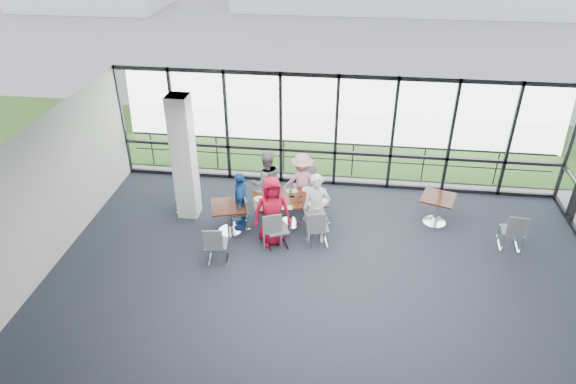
# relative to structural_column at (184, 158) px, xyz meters

# --- Properties ---
(floor) EXTENTS (12.00, 10.00, 0.02)m
(floor) POSITION_rel_structural_column_xyz_m (3.60, -3.00, -1.61)
(floor) COLOR #212531
(floor) RESTS_ON ground
(ceiling) EXTENTS (12.00, 10.00, 0.04)m
(ceiling) POSITION_rel_structural_column_xyz_m (3.60, -3.00, 1.60)
(ceiling) COLOR white
(ceiling) RESTS_ON ground
(wall_left) EXTENTS (0.10, 10.00, 3.20)m
(wall_left) POSITION_rel_structural_column_xyz_m (-2.40, -3.00, 0.00)
(wall_left) COLOR silver
(wall_left) RESTS_ON ground
(curtain_wall_back) EXTENTS (12.00, 0.10, 3.20)m
(curtain_wall_back) POSITION_rel_structural_column_xyz_m (3.60, 2.00, 0.00)
(curtain_wall_back) COLOR white
(curtain_wall_back) RESTS_ON ground
(structural_column) EXTENTS (0.50, 0.50, 3.20)m
(structural_column) POSITION_rel_structural_column_xyz_m (0.00, 0.00, 0.00)
(structural_column) COLOR white
(structural_column) RESTS_ON ground
(apron) EXTENTS (80.00, 70.00, 0.02)m
(apron) POSITION_rel_structural_column_xyz_m (3.60, 7.00, -1.62)
(apron) COLOR gray
(apron) RESTS_ON ground
(grass_strip) EXTENTS (80.00, 5.00, 0.01)m
(grass_strip) POSITION_rel_structural_column_xyz_m (3.60, 5.00, -1.59)
(grass_strip) COLOR #27581A
(grass_strip) RESTS_ON ground
(guard_rail) EXTENTS (12.00, 0.06, 0.06)m
(guard_rail) POSITION_rel_structural_column_xyz_m (3.60, 2.60, -1.10)
(guard_rail) COLOR #2D2D33
(guard_rail) RESTS_ON ground
(main_table) EXTENTS (1.95, 1.39, 0.75)m
(main_table) POSITION_rel_structural_column_xyz_m (2.61, -0.15, -0.99)
(main_table) COLOR black
(main_table) RESTS_ON ground
(side_table_left) EXTENTS (0.98, 0.98, 0.75)m
(side_table_left) POSITION_rel_structural_column_xyz_m (1.20, -0.67, -0.98)
(side_table_left) COLOR black
(side_table_left) RESTS_ON ground
(side_table_right) EXTENTS (0.97, 0.97, 0.75)m
(side_table_right) POSITION_rel_structural_column_xyz_m (6.21, 0.35, -0.98)
(side_table_right) COLOR black
(side_table_right) RESTS_ON ground
(diner_near_left) EXTENTS (0.97, 0.78, 1.73)m
(diner_near_left) POSITION_rel_structural_column_xyz_m (2.30, -0.95, -0.74)
(diner_near_left) COLOR #AE0A26
(diner_near_left) RESTS_ON ground
(diner_near_right) EXTENTS (0.64, 0.47, 1.74)m
(diner_near_right) POSITION_rel_structural_column_xyz_m (3.30, -0.74, -0.73)
(diner_near_right) COLOR silver
(diner_near_right) RESTS_ON ground
(diner_far_left) EXTENTS (0.96, 0.82, 1.69)m
(diner_far_left) POSITION_rel_structural_column_xyz_m (1.95, 0.39, -0.76)
(diner_far_left) COLOR slate
(diner_far_left) RESTS_ON ground
(diner_far_right) EXTENTS (1.08, 0.69, 1.55)m
(diner_far_right) POSITION_rel_structural_column_xyz_m (2.83, 0.64, -0.82)
(diner_far_right) COLOR pink
(diner_far_right) RESTS_ON ground
(diner_end) EXTENTS (0.57, 0.93, 1.51)m
(diner_end) POSITION_rel_structural_column_xyz_m (1.45, -0.41, -0.85)
(diner_end) COLOR #1E54A3
(diner_end) RESTS_ON ground
(chair_main_nl) EXTENTS (0.61, 0.61, 0.95)m
(chair_main_nl) POSITION_rel_structural_column_xyz_m (2.44, -1.12, -1.12)
(chair_main_nl) COLOR slate
(chair_main_nl) RESTS_ON ground
(chair_main_nr) EXTENTS (0.54, 0.54, 0.92)m
(chair_main_nr) POSITION_rel_structural_column_xyz_m (3.38, -0.89, -1.14)
(chair_main_nr) COLOR slate
(chair_main_nr) RESTS_ON ground
(chair_main_fl) EXTENTS (0.43, 0.43, 0.86)m
(chair_main_fl) POSITION_rel_structural_column_xyz_m (1.92, 0.61, -1.17)
(chair_main_fl) COLOR slate
(chair_main_fl) RESTS_ON ground
(chair_main_fr) EXTENTS (0.63, 0.63, 0.99)m
(chair_main_fr) POSITION_rel_structural_column_xyz_m (2.86, 0.85, -1.11)
(chair_main_fr) COLOR slate
(chair_main_fr) RESTS_ON ground
(chair_main_end) EXTENTS (0.58, 0.58, 0.90)m
(chair_main_end) POSITION_rel_structural_column_xyz_m (1.39, -0.45, -1.15)
(chair_main_end) COLOR slate
(chair_main_end) RESTS_ON ground
(chair_spare_la) EXTENTS (0.51, 0.51, 0.92)m
(chair_spare_la) POSITION_rel_structural_column_xyz_m (1.19, -1.81, -1.14)
(chair_spare_la) COLOR slate
(chair_spare_la) RESTS_ON ground
(chair_spare_lb) EXTENTS (0.43, 0.43, 0.82)m
(chair_spare_lb) POSITION_rel_structural_column_xyz_m (-0.15, 0.13, -1.19)
(chair_spare_lb) COLOR slate
(chair_spare_lb) RESTS_ON ground
(chair_spare_r) EXTENTS (0.49, 0.49, 0.93)m
(chair_spare_r) POSITION_rel_structural_column_xyz_m (7.81, -0.47, -1.13)
(chair_spare_r) COLOR slate
(chair_spare_r) RESTS_ON ground
(plate_nl) EXTENTS (0.27, 0.27, 0.01)m
(plate_nl) POSITION_rel_structural_column_xyz_m (2.25, -0.51, -0.84)
(plate_nl) COLOR white
(plate_nl) RESTS_ON main_table
(plate_nr) EXTENTS (0.24, 0.24, 0.01)m
(plate_nr) POSITION_rel_structural_column_xyz_m (3.18, -0.35, -0.84)
(plate_nr) COLOR white
(plate_nr) RESTS_ON main_table
(plate_fl) EXTENTS (0.27, 0.27, 0.01)m
(plate_fl) POSITION_rel_structural_column_xyz_m (2.10, 0.04, -0.84)
(plate_fl) COLOR white
(plate_fl) RESTS_ON main_table
(plate_fr) EXTENTS (0.26, 0.26, 0.01)m
(plate_fr) POSITION_rel_structural_column_xyz_m (2.99, 0.31, -0.84)
(plate_fr) COLOR white
(plate_fr) RESTS_ON main_table
(plate_end) EXTENTS (0.27, 0.27, 0.01)m
(plate_end) POSITION_rel_structural_column_xyz_m (1.89, -0.29, -0.84)
(plate_end) COLOR white
(plate_end) RESTS_ON main_table
(tumbler_a) EXTENTS (0.07, 0.07, 0.15)m
(tumbler_a) POSITION_rel_structural_column_xyz_m (2.44, -0.44, -0.78)
(tumbler_a) COLOR white
(tumbler_a) RESTS_ON main_table
(tumbler_b) EXTENTS (0.07, 0.07, 0.14)m
(tumbler_b) POSITION_rel_structural_column_xyz_m (2.89, -0.29, -0.78)
(tumbler_b) COLOR white
(tumbler_b) RESTS_ON main_table
(tumbler_c) EXTENTS (0.07, 0.07, 0.14)m
(tumbler_c) POSITION_rel_structural_column_xyz_m (2.58, 0.09, -0.78)
(tumbler_c) COLOR white
(tumbler_c) RESTS_ON main_table
(tumbler_d) EXTENTS (0.06, 0.06, 0.13)m
(tumbler_d) POSITION_rel_structural_column_xyz_m (2.02, -0.45, -0.79)
(tumbler_d) COLOR white
(tumbler_d) RESTS_ON main_table
(menu_a) EXTENTS (0.29, 0.23, 0.00)m
(menu_a) POSITION_rel_structural_column_xyz_m (2.59, -0.59, -0.85)
(menu_a) COLOR white
(menu_a) RESTS_ON main_table
(menu_b) EXTENTS (0.31, 0.24, 0.00)m
(menu_b) POSITION_rel_structural_column_xyz_m (3.41, -0.17, -0.85)
(menu_b) COLOR white
(menu_b) RESTS_ON main_table
(menu_c) EXTENTS (0.32, 0.26, 0.00)m
(menu_c) POSITION_rel_structural_column_xyz_m (2.62, 0.20, -0.85)
(menu_c) COLOR white
(menu_c) RESTS_ON main_table
(condiment_caddy) EXTENTS (0.10, 0.07, 0.04)m
(condiment_caddy) POSITION_rel_structural_column_xyz_m (2.67, -0.08, -0.83)
(condiment_caddy) COLOR black
(condiment_caddy) RESTS_ON main_table
(ketchup_bottle) EXTENTS (0.06, 0.06, 0.18)m
(ketchup_bottle) POSITION_rel_structural_column_xyz_m (2.63, -0.06, -0.76)
(ketchup_bottle) COLOR #AD2000
(ketchup_bottle) RESTS_ON main_table
(green_bottle) EXTENTS (0.05, 0.05, 0.20)m
(green_bottle) POSITION_rel_structural_column_xyz_m (2.63, -0.07, -0.75)
(green_bottle) COLOR #206A39
(green_bottle) RESTS_ON main_table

